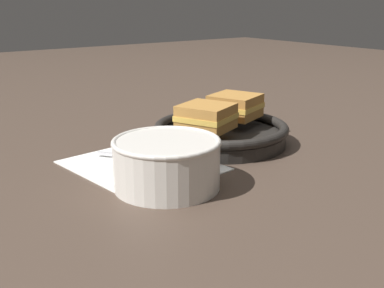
{
  "coord_description": "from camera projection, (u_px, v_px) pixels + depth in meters",
  "views": [
    {
      "loc": [
        0.65,
        -0.43,
        0.27
      ],
      "look_at": [
        0.03,
        0.03,
        0.04
      ],
      "focal_mm": 45.0,
      "sensor_mm": 36.0,
      "label": 1
    }
  ],
  "objects": [
    {
      "name": "sandwich_near_left",
      "position": [
        206.0,
        117.0,
        0.88
      ],
      "size": [
        0.12,
        0.12,
        0.05
      ],
      "rotation": [
        0.0,
        0.0,
        6.69
      ],
      "color": "#B27A38",
      "rests_on": "skillet"
    },
    {
      "name": "skillet",
      "position": [
        221.0,
        133.0,
        0.94
      ],
      "size": [
        0.26,
        0.35,
        0.04
      ],
      "color": "black",
      "rests_on": "ground_plane"
    },
    {
      "name": "napkin",
      "position": [
        142.0,
        165.0,
        0.81
      ],
      "size": [
        0.26,
        0.23,
        0.0
      ],
      "color": "white",
      "rests_on": "ground_plane"
    },
    {
      "name": "soup_bowl",
      "position": [
        167.0,
        160.0,
        0.71
      ],
      "size": [
        0.16,
        0.16,
        0.08
      ],
      "color": "silver",
      "rests_on": "ground_plane"
    },
    {
      "name": "sandwich_near_right",
      "position": [
        235.0,
        106.0,
        0.97
      ],
      "size": [
        0.12,
        0.12,
        0.05
      ],
      "rotation": [
        0.0,
        0.0,
        9.79
      ],
      "color": "#B27A38",
      "rests_on": "skillet"
    },
    {
      "name": "spoon",
      "position": [
        162.0,
        159.0,
        0.82
      ],
      "size": [
        0.15,
        0.12,
        0.01
      ],
      "rotation": [
        0.0,
        0.0,
        0.64
      ],
      "color": "silver",
      "rests_on": "napkin"
    },
    {
      "name": "ground_plane",
      "position": [
        169.0,
        165.0,
        0.82
      ],
      "size": [
        4.0,
        4.0,
        0.0
      ],
      "primitive_type": "plane",
      "color": "#47382D"
    }
  ]
}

